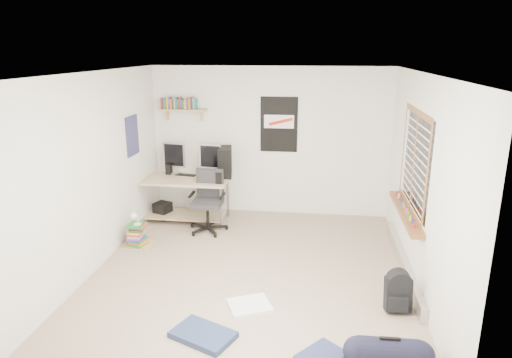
# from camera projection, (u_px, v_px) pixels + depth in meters

# --- Properties ---
(floor) EXTENTS (4.00, 4.50, 0.01)m
(floor) POSITION_uv_depth(u_px,v_px,m) (251.00, 271.00, 5.90)
(floor) COLOR gray
(floor) RESTS_ON ground
(ceiling) EXTENTS (4.00, 4.50, 0.01)m
(ceiling) POSITION_uv_depth(u_px,v_px,m) (250.00, 72.00, 5.21)
(ceiling) COLOR white
(ceiling) RESTS_ON ground
(back_wall) EXTENTS (4.00, 0.01, 2.50)m
(back_wall) POSITION_uv_depth(u_px,v_px,m) (270.00, 142.00, 7.70)
(back_wall) COLOR silver
(back_wall) RESTS_ON ground
(left_wall) EXTENTS (0.01, 4.50, 2.50)m
(left_wall) POSITION_uv_depth(u_px,v_px,m) (95.00, 172.00, 5.81)
(left_wall) COLOR silver
(left_wall) RESTS_ON ground
(right_wall) EXTENTS (0.01, 4.50, 2.50)m
(right_wall) POSITION_uv_depth(u_px,v_px,m) (421.00, 184.00, 5.30)
(right_wall) COLOR silver
(right_wall) RESTS_ON ground
(desk) EXTENTS (1.61, 0.78, 0.72)m
(desk) POSITION_uv_depth(u_px,v_px,m) (181.00, 199.00, 7.53)
(desk) COLOR tan
(desk) RESTS_ON floor
(monitor_left) EXTENTS (0.39, 0.15, 0.42)m
(monitor_left) POSITION_uv_depth(u_px,v_px,m) (174.00, 162.00, 7.67)
(monitor_left) COLOR #9D9EA2
(monitor_left) RESTS_ON desk
(monitor_right) EXTENTS (0.38, 0.13, 0.41)m
(monitor_right) POSITION_uv_depth(u_px,v_px,m) (211.00, 164.00, 7.59)
(monitor_right) COLOR #B5B4B9
(monitor_right) RESTS_ON desk
(pc_tower) EXTENTS (0.29, 0.49, 0.48)m
(pc_tower) POSITION_uv_depth(u_px,v_px,m) (225.00, 162.00, 7.55)
(pc_tower) COLOR black
(pc_tower) RESTS_ON desk
(keyboard) EXTENTS (0.37, 0.18, 0.02)m
(keyboard) POSITION_uv_depth(u_px,v_px,m) (186.00, 175.00, 7.63)
(keyboard) COLOR black
(keyboard) RESTS_ON desk
(speaker_left) EXTENTS (0.10, 0.10, 0.19)m
(speaker_left) POSITION_uv_depth(u_px,v_px,m) (169.00, 169.00, 7.68)
(speaker_left) COLOR black
(speaker_left) RESTS_ON desk
(speaker_right) EXTENTS (0.10, 0.10, 0.19)m
(speaker_right) POSITION_uv_depth(u_px,v_px,m) (219.00, 178.00, 7.15)
(speaker_right) COLOR black
(speaker_right) RESTS_ON desk
(office_chair) EXTENTS (0.64, 0.64, 0.96)m
(office_chair) POSITION_uv_depth(u_px,v_px,m) (207.00, 201.00, 7.06)
(office_chair) COLOR #27272A
(office_chair) RESTS_ON floor
(wall_shelf) EXTENTS (0.80, 0.22, 0.24)m
(wall_shelf) POSITION_uv_depth(u_px,v_px,m) (184.00, 110.00, 7.63)
(wall_shelf) COLOR tan
(wall_shelf) RESTS_ON back_wall
(poster_back_wall) EXTENTS (0.62, 0.03, 0.92)m
(poster_back_wall) POSITION_uv_depth(u_px,v_px,m) (279.00, 125.00, 7.58)
(poster_back_wall) COLOR black
(poster_back_wall) RESTS_ON back_wall
(poster_left_wall) EXTENTS (0.02, 0.42, 0.60)m
(poster_left_wall) POSITION_uv_depth(u_px,v_px,m) (132.00, 136.00, 6.88)
(poster_left_wall) COLOR navy
(poster_left_wall) RESTS_ON left_wall
(window) EXTENTS (0.10, 1.50, 1.26)m
(window) POSITION_uv_depth(u_px,v_px,m) (413.00, 161.00, 5.53)
(window) COLOR brown
(window) RESTS_ON right_wall
(baseboard_heater) EXTENTS (0.08, 2.50, 0.18)m
(baseboard_heater) POSITION_uv_depth(u_px,v_px,m) (403.00, 263.00, 5.91)
(baseboard_heater) COLOR #B7B2A8
(baseboard_heater) RESTS_ON floor
(backpack) EXTENTS (0.29, 0.24, 0.37)m
(backpack) POSITION_uv_depth(u_px,v_px,m) (398.00, 294.00, 4.94)
(backpack) COLOR black
(backpack) RESTS_ON floor
(duffel_bag) EXTENTS (0.28, 0.28, 0.54)m
(duffel_bag) POSITION_uv_depth(u_px,v_px,m) (389.00, 353.00, 4.08)
(duffel_bag) COLOR black
(duffel_bag) RESTS_ON floor
(tshirt) EXTENTS (0.57, 0.53, 0.04)m
(tshirt) POSITION_uv_depth(u_px,v_px,m) (249.00, 305.00, 5.06)
(tshirt) COLOR white
(tshirt) RESTS_ON floor
(jeans_a) EXTENTS (0.71, 0.60, 0.07)m
(jeans_a) POSITION_uv_depth(u_px,v_px,m) (203.00, 335.00, 4.53)
(jeans_a) COLOR #222D4D
(jeans_a) RESTS_ON floor
(jeans_b) EXTENTS (0.52, 0.53, 0.05)m
(jeans_b) POSITION_uv_depth(u_px,v_px,m) (321.00, 357.00, 4.21)
(jeans_b) COLOR #232B50
(jeans_b) RESTS_ON floor
(book_stack) EXTENTS (0.55, 0.48, 0.33)m
(book_stack) POSITION_uv_depth(u_px,v_px,m) (138.00, 236.00, 6.62)
(book_stack) COLOR olive
(book_stack) RESTS_ON floor
(desk_lamp) EXTENTS (0.12, 0.18, 0.18)m
(desk_lamp) POSITION_uv_depth(u_px,v_px,m) (137.00, 221.00, 6.54)
(desk_lamp) COLOR silver
(desk_lamp) RESTS_ON book_stack
(subwoofer) EXTENTS (0.31, 0.31, 0.27)m
(subwoofer) POSITION_uv_depth(u_px,v_px,m) (163.00, 210.00, 7.68)
(subwoofer) COLOR black
(subwoofer) RESTS_ON floor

